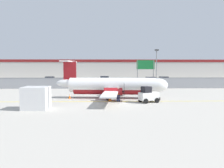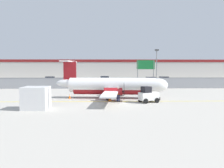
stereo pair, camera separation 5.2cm
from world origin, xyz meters
name	(u,v)px [view 2 (the right image)]	position (x,y,z in m)	size (l,w,h in m)	color
ground_plane	(112,101)	(0.00, 2.00, 0.00)	(140.00, 140.00, 0.01)	#ADA89E
perimeter_fence	(110,83)	(0.00, 18.00, 1.12)	(98.00, 0.10, 2.10)	gray
parking_lot_strip	(109,84)	(0.00, 29.50, 0.06)	(98.00, 17.00, 0.12)	#38383A
background_building	(109,70)	(0.00, 47.99, 3.26)	(91.00, 8.10, 6.50)	beige
commuter_airplane	(114,86)	(0.36, 4.82, 1.60)	(14.85, 16.08, 4.92)	white
baggage_tug	(148,95)	(4.19, 1.14, 0.86)	(2.57, 2.03, 1.88)	silver
ground_crew_worker	(118,94)	(0.75, 1.99, 0.95)	(0.55, 0.42, 1.70)	#191E4C
cargo_container	(36,98)	(-7.50, -2.64, 1.10)	(2.46, 2.07, 2.20)	silver
traffic_cone_near_left	(110,98)	(-0.24, 2.58, 0.31)	(0.36, 0.36, 0.64)	orange
traffic_cone_near_right	(70,96)	(-5.47, 4.54, 0.31)	(0.36, 0.36, 0.64)	orange
parked_car_0	(50,80)	(-15.57, 33.57, 0.89)	(4.34, 2.31, 1.58)	#B28C19
parked_car_1	(60,82)	(-10.99, 24.86, 0.89)	(4.29, 2.19, 1.58)	gray
parked_car_2	(80,82)	(-6.39, 24.22, 0.89)	(4.40, 2.45, 1.58)	silver
parked_car_3	(105,79)	(-1.07, 35.65, 0.89)	(4.29, 2.20, 1.58)	navy
parked_car_4	(116,82)	(1.43, 23.74, 0.89)	(4.30, 2.21, 1.58)	navy
parked_car_5	(134,81)	(5.73, 25.94, 0.89)	(4.39, 2.45, 1.58)	red
parked_car_6	(150,80)	(10.27, 30.20, 0.89)	(4.35, 2.33, 1.58)	silver
parked_car_7	(163,80)	(14.17, 32.55, 0.89)	(4.20, 2.01, 1.58)	black
apron_light_pole	(157,66)	(8.33, 15.15, 4.30)	(0.70, 0.30, 7.27)	slate
highway_sign	(146,67)	(7.18, 19.67, 4.14)	(3.60, 0.14, 5.50)	slate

